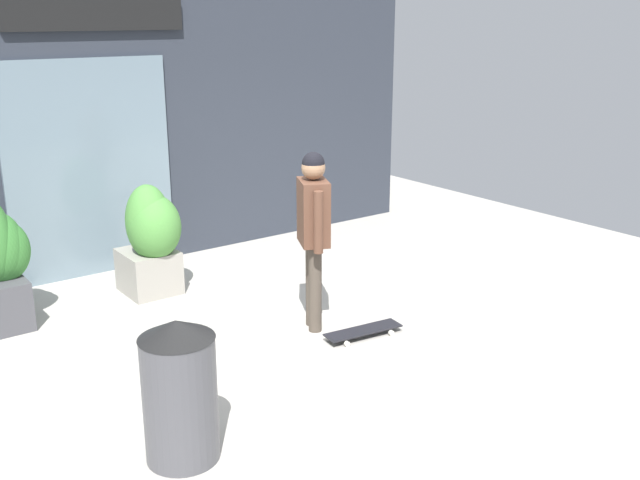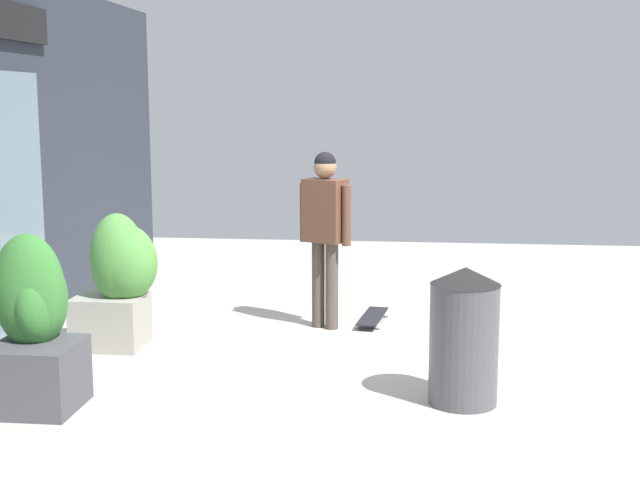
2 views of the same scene
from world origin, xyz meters
TOP-DOWN VIEW (x-y plane):
  - ground_plane at (0.00, 0.00)m, footprint 12.00×12.00m
  - building_facade at (-0.03, 3.15)m, footprint 8.21×0.31m
  - skateboarder at (0.47, 0.11)m, footprint 0.41×0.54m
  - skateboard at (0.72, -0.36)m, footprint 0.81×0.33m
  - planter_box_left at (-0.41, 1.94)m, footprint 0.61×0.76m
  - planter_box_right at (-2.01, 2.02)m, footprint 0.72×0.65m
  - trash_bin at (-1.61, -1.17)m, footprint 0.53×0.53m

SIDE VIEW (x-z plane):
  - ground_plane at x=0.00m, z-range 0.00..0.00m
  - skateboard at x=0.72m, z-range 0.02..0.10m
  - trash_bin at x=-1.61m, z-range 0.00..1.05m
  - planter_box_left at x=-0.41m, z-range 0.03..1.29m
  - planter_box_right at x=-2.01m, z-range 0.00..1.32m
  - skateboarder at x=0.47m, z-range 0.21..1.99m
  - building_facade at x=-0.03m, z-range -0.01..3.49m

